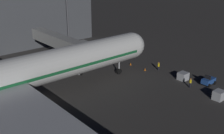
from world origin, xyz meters
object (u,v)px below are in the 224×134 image
baggage_container_near_belt (183,76)px  traffic_cone_nose_port (145,69)px  ground_crew_by_tug (159,66)px  traffic_cone_nose_starboard (131,64)px  jet_bridge (62,43)px  ground_crew_marshaller_fwd (190,82)px  apron_floodlight_mast (67,13)px  baggage_tug_spare (208,81)px  baggage_container_mid_row (219,95)px

baggage_container_near_belt → traffic_cone_nose_port: bearing=13.5°
ground_crew_by_tug → traffic_cone_nose_starboard: (6.05, 2.40, -0.72)m
jet_bridge → ground_crew_marshaller_fwd: 27.72m
apron_floodlight_mast → baggage_container_near_belt: size_ratio=8.29×
ground_crew_by_tug → ground_crew_marshaller_fwd: bearing=165.8°
baggage_tug_spare → ground_crew_marshaller_fwd: bearing=68.6°
baggage_tug_spare → traffic_cone_nose_starboard: 17.54m
baggage_container_mid_row → baggage_tug_spare: bearing=-42.8°
jet_bridge → traffic_cone_nose_starboard: bearing=-127.2°
apron_floodlight_mast → ground_crew_marshaller_fwd: bearing=-178.0°
baggage_container_near_belt → ground_crew_marshaller_fwd: (-3.03, 2.02, 0.26)m
traffic_cone_nose_port → ground_crew_by_tug: bearing=-124.5°
apron_floodlight_mast → ground_crew_marshaller_fwd: size_ratio=8.16×
baggage_container_near_belt → jet_bridge: bearing=32.6°
baggage_container_near_belt → ground_crew_by_tug: ground_crew_by_tug is taller
baggage_container_near_belt → baggage_tug_spare: bearing=-159.3°
ground_crew_marshaller_fwd → ground_crew_by_tug: bearing=-14.2°
baggage_container_near_belt → traffic_cone_nose_port: 8.51m
jet_bridge → traffic_cone_nose_starboard: (-8.99, -11.86, -5.22)m
traffic_cone_nose_starboard → baggage_container_mid_row: bearing=178.8°
baggage_tug_spare → traffic_cone_nose_port: (12.75, 3.68, -0.51)m
apron_floodlight_mast → traffic_cone_nose_starboard: size_ratio=27.34×
baggage_container_near_belt → baggage_container_mid_row: 9.27m
baggage_tug_spare → apron_floodlight_mast: bearing=7.2°
ground_crew_by_tug → traffic_cone_nose_starboard: size_ratio=3.28×
baggage_container_near_belt → ground_crew_marshaller_fwd: bearing=146.3°
baggage_container_mid_row → traffic_cone_nose_starboard: baggage_container_mid_row is taller
baggage_container_mid_row → traffic_cone_nose_port: baggage_container_mid_row is taller
baggage_tug_spare → traffic_cone_nose_starboard: baggage_tug_spare is taller
jet_bridge → apron_floodlight_mast: (14.31, -10.44, 3.41)m
ground_crew_by_tug → baggage_tug_spare: bearing=-173.4°
ground_crew_by_tug → traffic_cone_nose_port: size_ratio=3.28×
baggage_container_mid_row → traffic_cone_nose_starboard: (21.61, -0.45, -0.51)m
baggage_tug_spare → ground_crew_by_tug: size_ratio=1.54×
baggage_tug_spare → ground_crew_marshaller_fwd: (1.46, 3.72, 0.24)m
baggage_container_mid_row → traffic_cone_nose_starboard: size_ratio=3.37×
ground_crew_marshaller_fwd → traffic_cone_nose_starboard: bearing=-0.1°
baggage_container_mid_row → ground_crew_by_tug: bearing=-10.4°
ground_crew_by_tug → apron_floodlight_mast: bearing=7.4°
jet_bridge → baggage_tug_spare: size_ratio=7.42×
baggage_container_near_belt → ground_crew_marshaller_fwd: 3.65m
traffic_cone_nose_starboard → baggage_container_near_belt: bearing=-171.1°
ground_crew_marshaller_fwd → baggage_tug_spare: bearing=-111.4°
apron_floodlight_mast → baggage_container_mid_row: apron_floodlight_mast is taller
baggage_container_mid_row → traffic_cone_nose_starboard: bearing=-1.2°
apron_floodlight_mast → ground_crew_by_tug: (-29.35, -3.82, -7.91)m
traffic_cone_nose_port → traffic_cone_nose_starboard: size_ratio=1.00×
apron_floodlight_mast → ground_crew_by_tug: size_ratio=8.33×
ground_crew_marshaller_fwd → baggage_container_mid_row: bearing=176.0°
ground_crew_marshaller_fwd → jet_bridge: bearing=25.6°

